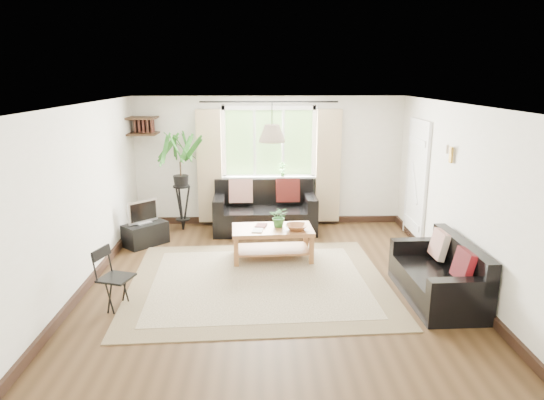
{
  "coord_description": "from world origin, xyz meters",
  "views": [
    {
      "loc": [
        -0.16,
        -6.23,
        2.75
      ],
      "look_at": [
        0.0,
        0.4,
        1.05
      ],
      "focal_mm": 32.0,
      "sensor_mm": 36.0,
      "label": 1
    }
  ],
  "objects_px": {
    "coffee_table": "(272,243)",
    "tv_stand": "(145,234)",
    "sofa_back": "(265,208)",
    "sofa_right": "(437,272)",
    "palm_stand": "(181,182)",
    "folding_chair": "(116,279)"
  },
  "relations": [
    {
      "from": "sofa_back",
      "to": "tv_stand",
      "type": "xyz_separation_m",
      "value": [
        -2.01,
        -0.71,
        -0.24
      ]
    },
    {
      "from": "coffee_table",
      "to": "palm_stand",
      "type": "xyz_separation_m",
      "value": [
        -1.61,
        1.52,
        0.65
      ]
    },
    {
      "from": "sofa_back",
      "to": "folding_chair",
      "type": "relative_size",
      "value": 2.43
    },
    {
      "from": "sofa_right",
      "to": "palm_stand",
      "type": "distance_m",
      "value": 4.72
    },
    {
      "from": "coffee_table",
      "to": "tv_stand",
      "type": "xyz_separation_m",
      "value": [
        -2.11,
        0.7,
        -0.06
      ]
    },
    {
      "from": "sofa_back",
      "to": "coffee_table",
      "type": "relative_size",
      "value": 1.5
    },
    {
      "from": "coffee_table",
      "to": "folding_chair",
      "type": "bearing_deg",
      "value": -140.56
    },
    {
      "from": "sofa_right",
      "to": "palm_stand",
      "type": "bearing_deg",
      "value": -130.99
    },
    {
      "from": "sofa_back",
      "to": "coffee_table",
      "type": "distance_m",
      "value": 1.42
    },
    {
      "from": "sofa_right",
      "to": "coffee_table",
      "type": "height_order",
      "value": "sofa_right"
    },
    {
      "from": "sofa_right",
      "to": "tv_stand",
      "type": "relative_size",
      "value": 2.21
    },
    {
      "from": "coffee_table",
      "to": "tv_stand",
      "type": "distance_m",
      "value": 2.22
    },
    {
      "from": "sofa_back",
      "to": "tv_stand",
      "type": "relative_size",
      "value": 2.64
    },
    {
      "from": "sofa_back",
      "to": "coffee_table",
      "type": "xyz_separation_m",
      "value": [
        0.1,
        -1.41,
        -0.18
      ]
    },
    {
      "from": "sofa_back",
      "to": "palm_stand",
      "type": "xyz_separation_m",
      "value": [
        -1.51,
        0.11,
        0.47
      ]
    },
    {
      "from": "sofa_back",
      "to": "tv_stand",
      "type": "height_order",
      "value": "sofa_back"
    },
    {
      "from": "sofa_right",
      "to": "tv_stand",
      "type": "height_order",
      "value": "sofa_right"
    },
    {
      "from": "sofa_back",
      "to": "tv_stand",
      "type": "distance_m",
      "value": 2.14
    },
    {
      "from": "tv_stand",
      "to": "sofa_back",
      "type": "bearing_deg",
      "value": -26.25
    },
    {
      "from": "sofa_right",
      "to": "palm_stand",
      "type": "xyz_separation_m",
      "value": [
        -3.65,
        2.95,
        0.54
      ]
    },
    {
      "from": "palm_stand",
      "to": "folding_chair",
      "type": "bearing_deg",
      "value": -95.85
    },
    {
      "from": "sofa_right",
      "to": "coffee_table",
      "type": "xyz_separation_m",
      "value": [
        -2.04,
        1.43,
        -0.11
      ]
    }
  ]
}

